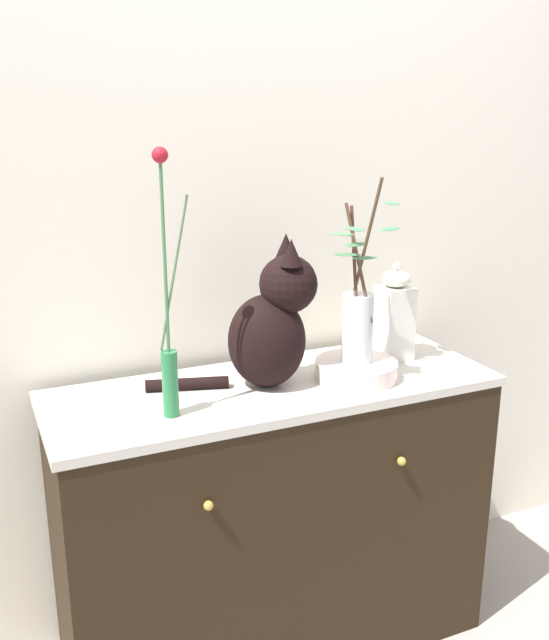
{
  "coord_description": "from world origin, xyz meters",
  "views": [
    {
      "loc": [
        -0.73,
        -1.63,
        1.54
      ],
      "look_at": [
        0.0,
        0.0,
        1.01
      ],
      "focal_mm": 40.06,
      "sensor_mm": 36.0,
      "label": 1
    }
  ],
  "objects_px": {
    "bowl_porcelain": "(356,370)",
    "vase_glass_clear": "(358,318)",
    "cat_sitting": "(272,324)",
    "vase_slim_green": "(169,340)",
    "jar_lidded_porcelain": "(394,316)",
    "sideboard": "(275,519)"
  },
  "relations": [
    {
      "from": "bowl_porcelain",
      "to": "vase_glass_clear",
      "type": "distance_m",
      "value": 0.15
    },
    {
      "from": "cat_sitting",
      "to": "vase_slim_green",
      "type": "height_order",
      "value": "vase_slim_green"
    },
    {
      "from": "vase_slim_green",
      "to": "jar_lidded_porcelain",
      "type": "height_order",
      "value": "vase_slim_green"
    },
    {
      "from": "sideboard",
      "to": "cat_sitting",
      "type": "height_order",
      "value": "cat_sitting"
    },
    {
      "from": "bowl_porcelain",
      "to": "vase_glass_clear",
      "type": "relative_size",
      "value": 0.45
    },
    {
      "from": "cat_sitting",
      "to": "vase_slim_green",
      "type": "xyz_separation_m",
      "value": [
        -0.3,
        -0.08,
        0.02
      ]
    },
    {
      "from": "bowl_porcelain",
      "to": "vase_slim_green",
      "type": "bearing_deg",
      "value": -176.52
    },
    {
      "from": "jar_lidded_porcelain",
      "to": "bowl_porcelain",
      "type": "bearing_deg",
      "value": -151.5
    },
    {
      "from": "jar_lidded_porcelain",
      "to": "sideboard",
      "type": "bearing_deg",
      "value": -173.43
    },
    {
      "from": "cat_sitting",
      "to": "jar_lidded_porcelain",
      "type": "bearing_deg",
      "value": 6.85
    },
    {
      "from": "vase_glass_clear",
      "to": "jar_lidded_porcelain",
      "type": "relative_size",
      "value": 1.71
    },
    {
      "from": "vase_glass_clear",
      "to": "jar_lidded_porcelain",
      "type": "xyz_separation_m",
      "value": [
        0.18,
        0.1,
        -0.04
      ]
    },
    {
      "from": "vase_glass_clear",
      "to": "jar_lidded_porcelain",
      "type": "distance_m",
      "value": 0.21
    },
    {
      "from": "bowl_porcelain",
      "to": "vase_glass_clear",
      "type": "bearing_deg",
      "value": -104.91
    },
    {
      "from": "bowl_porcelain",
      "to": "jar_lidded_porcelain",
      "type": "distance_m",
      "value": 0.23
    },
    {
      "from": "sideboard",
      "to": "cat_sitting",
      "type": "bearing_deg",
      "value": -161.8
    },
    {
      "from": "vase_slim_green",
      "to": "vase_glass_clear",
      "type": "distance_m",
      "value": 0.53
    },
    {
      "from": "cat_sitting",
      "to": "vase_slim_green",
      "type": "bearing_deg",
      "value": -164.7
    },
    {
      "from": "vase_slim_green",
      "to": "vase_glass_clear",
      "type": "height_order",
      "value": "vase_slim_green"
    },
    {
      "from": "bowl_porcelain",
      "to": "jar_lidded_porcelain",
      "type": "height_order",
      "value": "jar_lidded_porcelain"
    },
    {
      "from": "vase_slim_green",
      "to": "bowl_porcelain",
      "type": "distance_m",
      "value": 0.56
    },
    {
      "from": "cat_sitting",
      "to": "bowl_porcelain",
      "type": "height_order",
      "value": "cat_sitting"
    }
  ]
}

